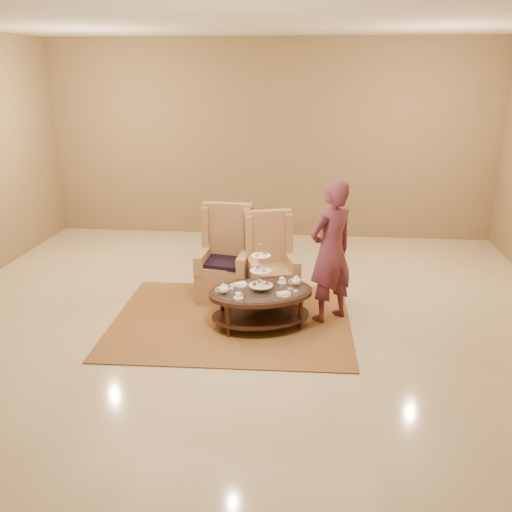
# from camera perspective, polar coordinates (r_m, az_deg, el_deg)

# --- Properties ---
(ground) EXTENTS (8.00, 8.00, 0.00)m
(ground) POSITION_cam_1_polar(r_m,az_deg,el_deg) (7.01, -1.35, -6.79)
(ground) COLOR beige
(ground) RESTS_ON ground
(ceiling) EXTENTS (8.00, 8.00, 0.02)m
(ceiling) POSITION_cam_1_polar(r_m,az_deg,el_deg) (7.01, -1.35, -6.79)
(ceiling) COLOR beige
(ceiling) RESTS_ON ground
(wall_back) EXTENTS (8.00, 0.04, 3.50)m
(wall_back) POSITION_cam_1_polar(r_m,az_deg,el_deg) (10.40, 1.40, 11.52)
(wall_back) COLOR olive
(wall_back) RESTS_ON ground
(rug) EXTENTS (2.97, 2.50, 0.02)m
(rug) POSITION_cam_1_polar(r_m,az_deg,el_deg) (7.10, -2.43, -6.40)
(rug) COLOR olive
(rug) RESTS_ON ground
(tea_table) EXTENTS (1.46, 1.21, 1.05)m
(tea_table) POSITION_cam_1_polar(r_m,az_deg,el_deg) (6.80, 0.48, -4.10)
(tea_table) COLOR black
(tea_table) RESTS_ON ground
(armchair_left) EXTENTS (0.71, 0.73, 1.25)m
(armchair_left) POSITION_cam_1_polar(r_m,az_deg,el_deg) (7.74, -3.08, -0.97)
(armchair_left) COLOR #AC8050
(armchair_left) RESTS_ON ground
(armchair_right) EXTENTS (0.80, 0.82, 1.18)m
(armchair_right) POSITION_cam_1_polar(r_m,az_deg,el_deg) (7.61, 1.42, -1.50)
(armchair_right) COLOR #AC8050
(armchair_right) RESTS_ON ground
(person) EXTENTS (0.76, 0.74, 1.76)m
(person) POSITION_cam_1_polar(r_m,az_deg,el_deg) (6.88, 7.50, 0.43)
(person) COLOR #5F2938
(person) RESTS_ON ground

